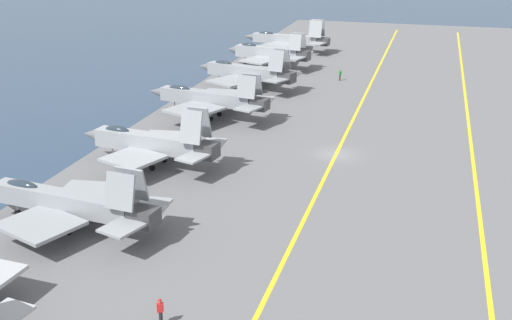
% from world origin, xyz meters
% --- Properties ---
extents(ground_plane, '(2000.00, 2000.00, 0.00)m').
position_xyz_m(ground_plane, '(0.00, 0.00, 0.00)').
color(ground_plane, navy).
extents(carrier_deck, '(195.47, 51.11, 0.40)m').
position_xyz_m(carrier_deck, '(0.00, 0.00, 0.20)').
color(carrier_deck, slate).
rests_on(carrier_deck, ground).
extents(deck_stripe_foul_line, '(175.92, 1.61, 0.01)m').
position_xyz_m(deck_stripe_foul_line, '(0.00, -14.06, 0.40)').
color(deck_stripe_foul_line, yellow).
rests_on(deck_stripe_foul_line, carrier_deck).
extents(deck_stripe_centerline, '(175.92, 0.36, 0.01)m').
position_xyz_m(deck_stripe_centerline, '(0.00, 0.00, 0.40)').
color(deck_stripe_centerline, yellow).
rests_on(deck_stripe_centerline, carrier_deck).
extents(parked_jet_third, '(12.30, 17.49, 5.82)m').
position_xyz_m(parked_jet_third, '(-23.39, 18.10, 2.62)').
color(parked_jet_third, gray).
rests_on(parked_jet_third, carrier_deck).
extents(parked_jet_fourth, '(12.18, 15.56, 6.56)m').
position_xyz_m(parked_jet_fourth, '(-8.53, 17.61, 2.87)').
color(parked_jet_fourth, '#93999E').
rests_on(parked_jet_fourth, carrier_deck).
extents(parked_jet_fifth, '(14.24, 16.95, 6.13)m').
position_xyz_m(parked_jet_fifth, '(9.04, 17.65, 2.97)').
color(parked_jet_fifth, gray).
rests_on(parked_jet_fifth, carrier_deck).
extents(parked_jet_sixth, '(14.12, 16.50, 6.41)m').
position_xyz_m(parked_jet_sixth, '(25.06, 17.52, 2.88)').
color(parked_jet_sixth, gray).
rests_on(parked_jet_sixth, carrier_deck).
extents(parked_jet_seventh, '(13.63, 15.16, 6.18)m').
position_xyz_m(parked_jet_seventh, '(40.04, 18.08, 2.98)').
color(parked_jet_seventh, '#93999E').
rests_on(parked_jet_seventh, carrier_deck).
extents(parked_jet_eighth, '(12.69, 17.44, 6.27)m').
position_xyz_m(parked_jet_eighth, '(55.59, 18.43, 2.71)').
color(parked_jet_eighth, '#93999E').
rests_on(parked_jet_eighth, carrier_deck).
extents(crew_green_vest, '(0.46, 0.43, 1.78)m').
position_xyz_m(crew_green_vest, '(34.01, 4.92, 1.38)').
color(crew_green_vest, '#383328').
rests_on(crew_green_vest, carrier_deck).
extents(crew_red_vest, '(0.35, 0.44, 1.80)m').
position_xyz_m(crew_red_vest, '(-33.75, 5.45, 1.39)').
color(crew_red_vest, '#232328').
rests_on(crew_red_vest, carrier_deck).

